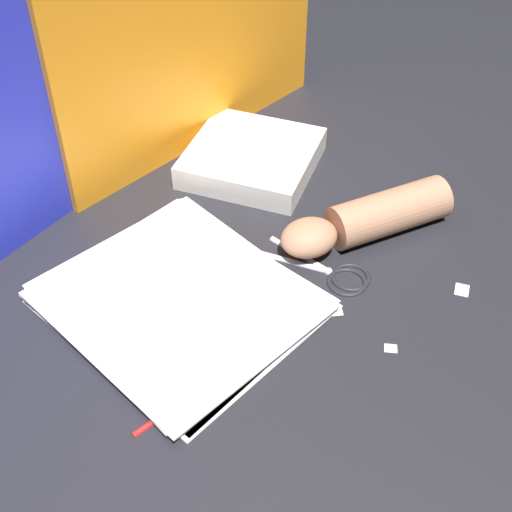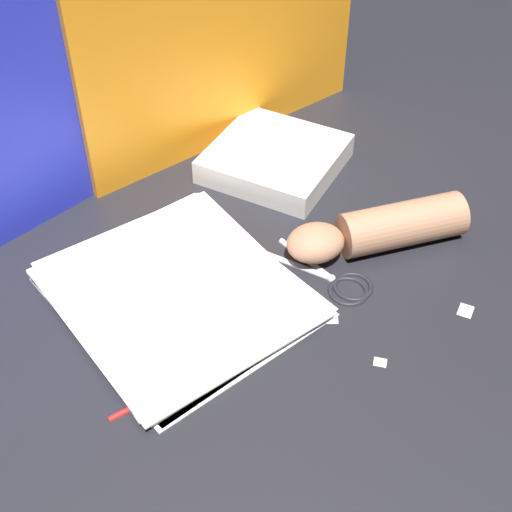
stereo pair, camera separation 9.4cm
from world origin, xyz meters
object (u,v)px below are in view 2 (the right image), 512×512
scissors (337,279)px  hand_forearm (380,229)px  book_closed (275,159)px  paper_stack (178,292)px

scissors → hand_forearm: (0.10, 0.02, 0.03)m
book_closed → paper_stack: bearing=-154.6°
scissors → paper_stack: bearing=147.7°
scissors → book_closed: bearing=67.4°
paper_stack → hand_forearm: 0.30m
hand_forearm → paper_stack: bearing=160.2°
paper_stack → book_closed: size_ratio=1.33×
paper_stack → scissors: size_ratio=1.99×
book_closed → scissors: 0.28m
paper_stack → scissors: 0.22m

